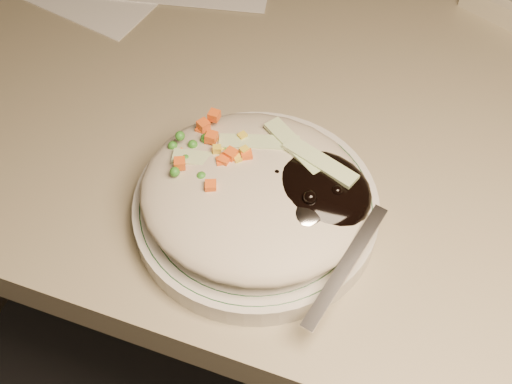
% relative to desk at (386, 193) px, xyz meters
% --- Properties ---
extents(desk, '(1.40, 0.70, 0.74)m').
position_rel_desk_xyz_m(desk, '(0.00, 0.00, 0.00)').
color(desk, gray).
rests_on(desk, ground).
extents(plate, '(0.21, 0.21, 0.02)m').
position_rel_desk_xyz_m(plate, '(-0.09, -0.22, 0.21)').
color(plate, silver).
rests_on(plate, desk).
extents(plate_rim, '(0.20, 0.20, 0.00)m').
position_rel_desk_xyz_m(plate_rim, '(-0.09, -0.22, 0.22)').
color(plate_rim, '#144723').
rests_on(plate_rim, plate).
extents(meal, '(0.21, 0.19, 0.05)m').
position_rel_desk_xyz_m(meal, '(-0.09, -0.22, 0.24)').
color(meal, '#BFB59B').
rests_on(meal, plate).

